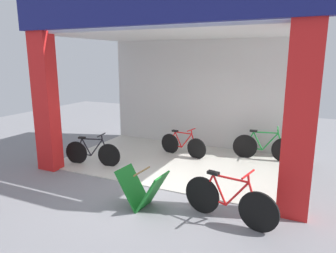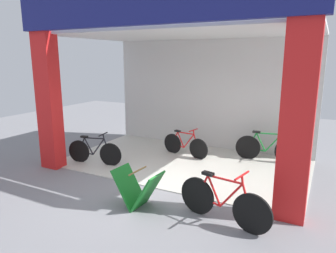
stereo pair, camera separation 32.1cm
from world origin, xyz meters
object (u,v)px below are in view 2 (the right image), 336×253
at_px(bicycle_inside_0, 94,152).
at_px(bicycle_inside_2, 267,148).
at_px(sandwich_board_sign, 138,189).
at_px(bicycle_parked_0, 223,202).
at_px(bicycle_inside_1, 185,145).

relative_size(bicycle_inside_0, bicycle_inside_2, 0.90).
bearing_deg(bicycle_inside_0, sandwich_board_sign, -32.63).
relative_size(bicycle_inside_0, bicycle_parked_0, 0.90).
xyz_separation_m(bicycle_inside_0, bicycle_inside_2, (3.90, 2.28, 0.03)).
relative_size(bicycle_parked_0, sandwich_board_sign, 1.85).
distance_m(bicycle_inside_1, bicycle_inside_2, 2.19).
xyz_separation_m(bicycle_inside_2, bicycle_parked_0, (-0.06, -3.57, 0.01)).
xyz_separation_m(bicycle_inside_0, sandwich_board_sign, (2.30, -1.48, 0.03)).
distance_m(bicycle_parked_0, sandwich_board_sign, 1.55).
bearing_deg(bicycle_inside_0, bicycle_parked_0, -18.52).
xyz_separation_m(bicycle_inside_0, bicycle_inside_1, (1.80, 1.68, -0.01)).
distance_m(bicycle_inside_2, sandwich_board_sign, 4.08).
height_order(bicycle_inside_1, sandwich_board_sign, bicycle_inside_1).
distance_m(bicycle_inside_0, bicycle_inside_1, 2.46).
bearing_deg(bicycle_inside_1, sandwich_board_sign, -80.87).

